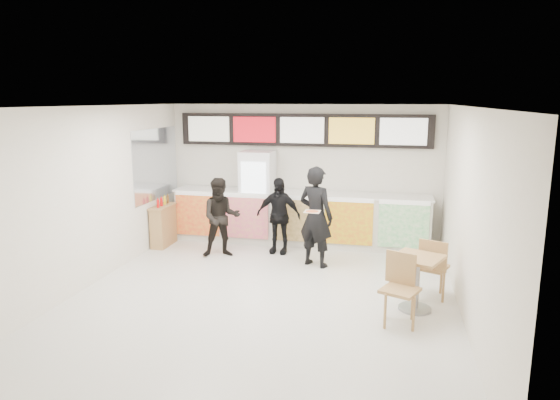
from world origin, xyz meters
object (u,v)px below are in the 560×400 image
(customer_left, at_px, (221,218))
(condiment_ledge, at_px, (164,225))
(customer_mid, at_px, (278,216))
(customer_main, at_px, (316,217))
(cafe_table, at_px, (417,273))
(service_counter, at_px, (299,218))
(drinks_fridge, at_px, (258,197))

(customer_left, height_order, condiment_ledge, customer_left)
(customer_mid, distance_m, condiment_ledge, 2.55)
(customer_main, relative_size, cafe_table, 1.10)
(customer_mid, xyz_separation_m, cafe_table, (2.63, -2.33, -0.20))
(condiment_ledge, bearing_deg, service_counter, 15.45)
(customer_left, distance_m, condiment_ledge, 1.57)
(service_counter, relative_size, customer_mid, 3.56)
(service_counter, xyz_separation_m, condiment_ledge, (-2.82, -0.78, -0.12))
(cafe_table, relative_size, condiment_ledge, 1.66)
(condiment_ledge, bearing_deg, customer_main, -10.19)
(cafe_table, bearing_deg, customer_left, 176.96)
(customer_main, distance_m, customer_mid, 1.09)
(customer_mid, relative_size, condiment_ledge, 1.49)
(service_counter, distance_m, condiment_ledge, 2.93)
(drinks_fridge, bearing_deg, condiment_ledge, -157.11)
(customer_left, xyz_separation_m, cafe_table, (3.69, -1.85, -0.22))
(customer_main, height_order, condiment_ledge, customer_main)
(customer_main, distance_m, cafe_table, 2.47)
(customer_main, bearing_deg, customer_left, 17.90)
(customer_mid, bearing_deg, drinks_fridge, 133.92)
(service_counter, bearing_deg, customer_main, -67.63)
(condiment_ledge, bearing_deg, drinks_fridge, 22.89)
(customer_mid, height_order, condiment_ledge, customer_mid)
(cafe_table, height_order, condiment_ledge, condiment_ledge)
(drinks_fridge, xyz_separation_m, customer_left, (-0.42, -1.24, -0.21))
(customer_left, relative_size, condiment_ledge, 1.52)
(drinks_fridge, height_order, cafe_table, drinks_fridge)
(service_counter, xyz_separation_m, customer_mid, (-0.29, -0.75, 0.21))
(drinks_fridge, xyz_separation_m, customer_main, (1.51, -1.41, -0.05))
(service_counter, relative_size, customer_main, 2.92)
(drinks_fridge, distance_m, condiment_ledge, 2.12)
(drinks_fridge, relative_size, customer_left, 1.26)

